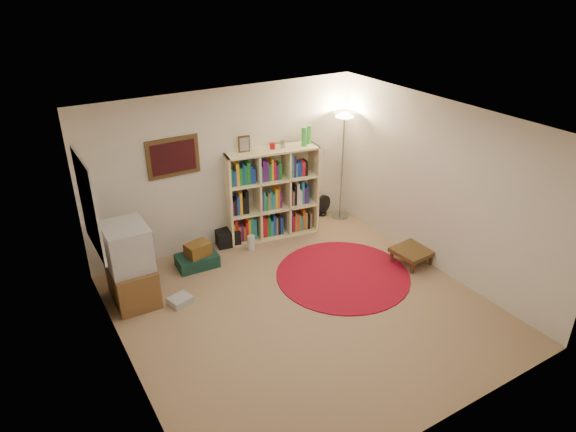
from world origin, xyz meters
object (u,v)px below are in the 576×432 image
floor_fan (323,205)px  suitcase (197,260)px  bookshelf (270,195)px  floor_lamp (344,132)px  side_table (412,252)px  tv_stand (130,265)px

floor_fan → suitcase: floor_fan is taller
bookshelf → suitcase: 1.61m
floor_lamp → side_table: 2.31m
bookshelf → tv_stand: bookshelf is taller
floor_lamp → suitcase: floor_lamp is taller
floor_lamp → suitcase: size_ratio=3.08×
bookshelf → suitcase: (-1.45, -0.31, -0.63)m
floor_lamp → side_table: floor_lamp is taller
side_table → floor_fan: bearing=95.5°
tv_stand → floor_lamp: bearing=9.8°
floor_lamp → floor_fan: floor_lamp is taller
floor_fan → suitcase: bearing=172.6°
tv_stand → floor_fan: bearing=13.5°
tv_stand → suitcase: 1.19m
bookshelf → side_table: size_ratio=3.26×
floor_lamp → floor_fan: bearing=134.9°
tv_stand → suitcase: size_ratio=1.82×
tv_stand → suitcase: (1.05, 0.36, -0.45)m
suitcase → bookshelf: bearing=15.1°
bookshelf → suitcase: bearing=-158.6°
bookshelf → floor_lamp: 1.63m
side_table → tv_stand: bearing=162.2°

